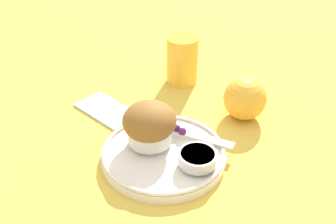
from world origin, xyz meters
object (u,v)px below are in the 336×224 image
(muffin, at_px, (148,125))
(butter_knife, at_px, (186,133))
(orange_fruit, at_px, (245,99))
(juice_glass, at_px, (182,60))

(muffin, distance_m, butter_knife, 0.07)
(butter_knife, bearing_deg, orange_fruit, 61.92)
(butter_knife, xyz_separation_m, orange_fruit, (0.02, 0.13, 0.02))
(muffin, xyz_separation_m, orange_fruit, (0.06, 0.19, -0.01))
(muffin, height_order, orange_fruit, muffin)
(muffin, bearing_deg, juice_glass, 118.38)
(butter_knife, xyz_separation_m, juice_glass, (-0.15, 0.16, 0.03))
(muffin, distance_m, juice_glass, 0.24)
(butter_knife, bearing_deg, muffin, -136.61)
(juice_glass, bearing_deg, butter_knife, -47.05)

